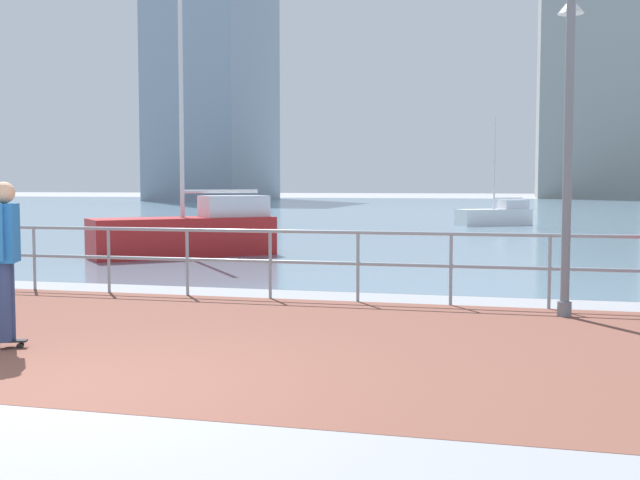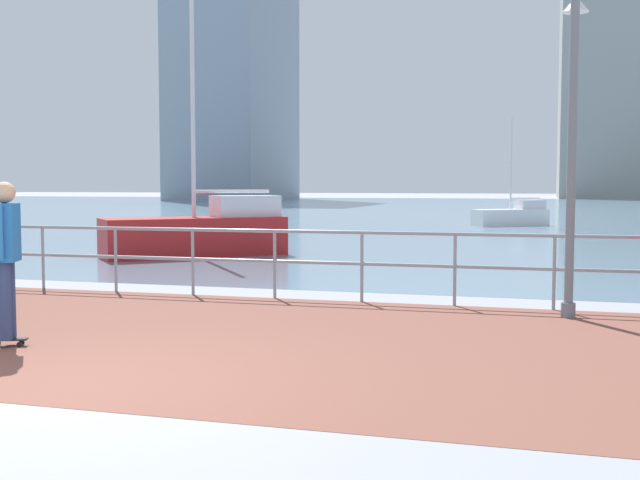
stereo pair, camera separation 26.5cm
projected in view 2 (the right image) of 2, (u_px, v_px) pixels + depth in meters
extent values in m
plane|color=gray|center=(468.00, 215.00, 45.25)|extent=(220.00, 220.00, 0.00)
cube|color=brown|center=(190.00, 334.00, 9.27)|extent=(28.00, 6.17, 0.01)
cube|color=slate|center=(481.00, 209.00, 55.43)|extent=(180.00, 88.00, 0.00)
cylinder|color=#8C99A3|center=(43.00, 258.00, 13.34)|extent=(0.05, 0.05, 1.06)
cylinder|color=#8C99A3|center=(116.00, 260.00, 12.96)|extent=(0.05, 0.05, 1.06)
cylinder|color=#8C99A3|center=(193.00, 262.00, 12.58)|extent=(0.05, 0.05, 1.06)
cylinder|color=#8C99A3|center=(275.00, 265.00, 12.20)|extent=(0.05, 0.05, 1.06)
cylinder|color=#8C99A3|center=(362.00, 267.00, 11.82)|extent=(0.05, 0.05, 1.06)
cylinder|color=#8C99A3|center=(455.00, 270.00, 11.44)|extent=(0.05, 0.05, 1.06)
cylinder|color=#8C99A3|center=(554.00, 273.00, 11.06)|extent=(0.05, 0.05, 1.06)
cylinder|color=#8C99A3|center=(275.00, 231.00, 12.16)|extent=(25.20, 0.06, 0.06)
cylinder|color=#8C99A3|center=(275.00, 261.00, 12.20)|extent=(25.20, 0.06, 0.06)
cylinder|color=slate|center=(568.00, 310.00, 10.47)|extent=(0.19, 0.19, 0.20)
cylinder|color=slate|center=(572.00, 151.00, 10.32)|extent=(0.12, 0.12, 4.47)
cone|color=silver|center=(576.00, 4.00, 10.68)|extent=(0.36, 0.36, 0.22)
cylinder|color=black|center=(22.00, 343.00, 8.64)|extent=(0.07, 0.05, 0.06)
cylinder|color=black|center=(20.00, 344.00, 8.57)|extent=(0.07, 0.05, 0.06)
cube|color=black|center=(8.00, 339.00, 8.59)|extent=(0.41, 0.25, 0.02)
cylinder|color=navy|center=(10.00, 299.00, 8.64)|extent=(0.17, 0.17, 0.85)
cylinder|color=navy|center=(5.00, 301.00, 8.48)|extent=(0.17, 0.17, 0.85)
cube|color=#236BB2|center=(5.00, 232.00, 8.50)|extent=(0.35, 0.40, 0.64)
cylinder|color=#236BB2|center=(12.00, 230.00, 8.73)|extent=(0.12, 0.12, 0.60)
sphere|color=tan|center=(4.00, 192.00, 8.47)|extent=(0.24, 0.24, 0.24)
cube|color=white|center=(510.00, 217.00, 33.67)|extent=(3.31, 2.75, 0.71)
cube|color=silver|center=(530.00, 205.00, 33.96)|extent=(1.39, 1.28, 0.40)
cylinder|color=silver|center=(511.00, 163.00, 33.50)|extent=(0.08, 0.08, 3.95)
cylinder|color=silver|center=(525.00, 198.00, 33.85)|extent=(1.26, 0.91, 0.06)
cube|color=#B21E1E|center=(194.00, 237.00, 19.43)|extent=(4.30, 4.03, 0.97)
cube|color=silver|center=(245.00, 206.00, 19.96)|extent=(1.86, 1.81, 0.54)
cylinder|color=silver|center=(193.00, 109.00, 19.21)|extent=(0.11, 0.11, 5.36)
cylinder|color=silver|center=(232.00, 191.00, 19.78)|extent=(1.58, 1.41, 0.09)
cube|color=#939993|center=(608.00, 74.00, 101.92)|extent=(12.03, 17.74, 32.47)
cube|color=#8493A3|center=(234.00, 53.00, 89.07)|extent=(10.40, 16.89, 33.66)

